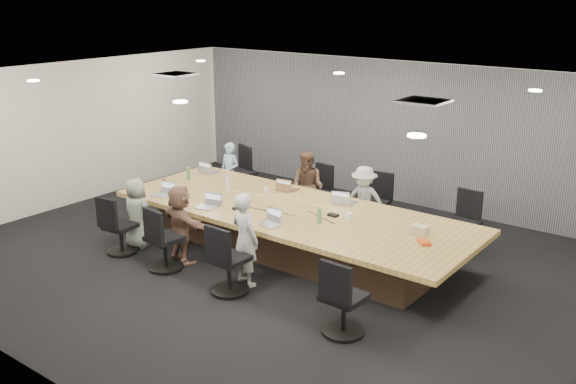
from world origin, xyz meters
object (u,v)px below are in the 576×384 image
Objects in this scene: chair_3 at (463,228)px; laptop_0 at (210,172)px; chair_5 at (165,243)px; person_1 at (308,187)px; person_0 at (230,173)px; bottle_clear at (227,184)px; conference_table at (292,229)px; person_4 at (137,213)px; chair_1 at (318,197)px; laptop_4 at (161,195)px; mug_brown at (164,182)px; bottle_green_right at (319,216)px; person_5 at (181,224)px; person_6 at (245,239)px; chair_2 at (373,207)px; chair_7 at (344,303)px; chair_4 at (121,231)px; laptop_6 at (269,225)px; canvas_bag at (420,230)px; stapler at (271,217)px; snack_packet at (424,242)px; laptop_5 at (205,207)px; chair_6 at (229,264)px; laptop_2 at (347,202)px; person_2 at (364,201)px; laptop_1 at (289,189)px.

chair_3 reaches higher than laptop_0.
chair_5 is 3.10m from person_1.
person_0 is 1.62m from bottle_clear.
conference_table is 4.55× the size of person_1.
chair_1 is at bearing -115.56° from person_4.
laptop_4 is 0.69m from mug_brown.
laptop_4 is 2.95m from bottle_green_right.
person_6 is (1.32, 0.00, 0.06)m from person_5.
chair_5 is at bearing 58.85° from chair_2.
laptop_4 is at bearing 170.22° from chair_7.
chair_2 is at bearing -159.73° from laptop_0.
chair_1 is 0.97× the size of chair_4.
person_4 is 2.42m from laptop_6.
laptop_6 is 1.27× the size of canvas_bag.
bottle_green_right is 1.39× the size of stapler.
chair_3 is at bearing 53.10° from bottle_green_right.
conference_table is at bearing -5.10° from bottle_clear.
chair_1 is at bearing 149.33° from snack_packet.
chair_7 is at bearing 92.06° from chair_3.
chair_2 is at bearing 45.69° from laptop_5.
chair_2 is 3.69× the size of bottle_green_right.
chair_1 is 0.45m from person_1.
person_5 is (1.04, -0.55, -0.12)m from laptop_4.
bottle_green_right is at bearing -158.60° from person_4.
person_4 is 1.17m from mug_brown.
mug_brown is at bearing -8.99° from person_6.
bottle_clear reaches higher than chair_5.
person_0 reaches higher than canvas_bag.
person_6 is (1.32, -0.55, -0.06)m from laptop_5.
laptop_6 is at bearing 111.98° from chair_1.
laptop_6 reaches higher than chair_1.
chair_3 is at bearing 2.83° from person_0.
person_5 is 2.16m from bottle_green_right.
person_1 is at bearing 11.45° from chair_2.
chair_2 is 2.03m from bottle_green_right.
chair_6 is at bearing -44.94° from laptop_5.
laptop_2 is (1.19, -0.55, 0.09)m from person_1.
bottle_clear is (-3.72, -1.56, 0.46)m from chair_3.
bottle_clear is at bearing -161.79° from person_2.
person_0 is 1.91m from person_1.
person_1 is 1.50m from bottle_clear.
laptop_6 is at bearing 111.62° from laptop_1.
bottle_clear is (-1.70, 1.84, 0.43)m from chair_6.
laptop_4 is at bearing -159.31° from stapler.
person_1 is (-2.85, -0.35, 0.26)m from chair_3.
conference_table is at bearing 6.58° from mug_brown.
bottle_green_right is 0.91× the size of canvas_bag.
chair_5 is 3.21m from chair_7.
person_1 is at bearing 119.14° from laptop_6.
conference_table is at bearing -174.23° from canvas_bag.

